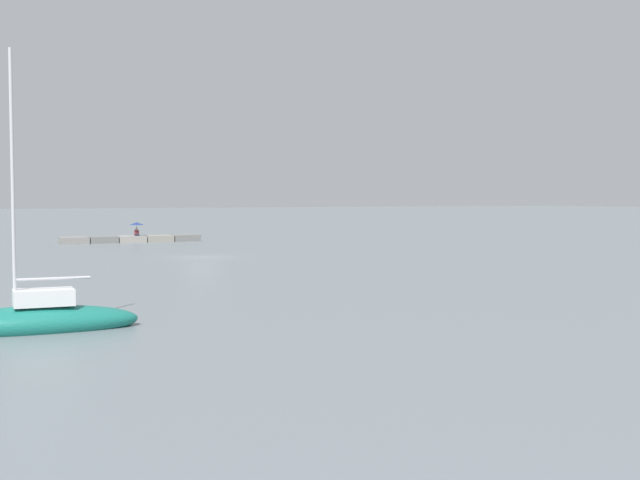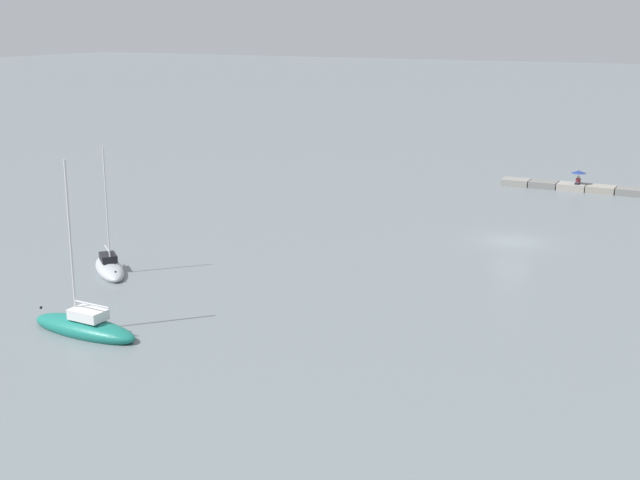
# 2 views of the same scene
# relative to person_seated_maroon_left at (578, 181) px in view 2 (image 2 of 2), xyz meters

# --- Properties ---
(ground_plane) EXTENTS (500.00, 500.00, 0.00)m
(ground_plane) POSITION_rel_person_seated_maroon_left_xyz_m (0.50, 20.77, -0.85)
(ground_plane) COLOR slate
(seawall_pier) EXTENTS (12.69, 1.87, 0.59)m
(seawall_pier) POSITION_rel_person_seated_maroon_left_xyz_m (0.50, -0.08, -0.55)
(seawall_pier) COLOR slate
(seawall_pier) RESTS_ON ground_plane
(person_seated_maroon_left) EXTENTS (0.44, 0.63, 0.73)m
(person_seated_maroon_left) POSITION_rel_person_seated_maroon_left_xyz_m (0.00, 0.00, 0.00)
(person_seated_maroon_left) COLOR #1E2333
(person_seated_maroon_left) RESTS_ON seawall_pier
(umbrella_open_navy) EXTENTS (1.32, 1.32, 1.29)m
(umbrella_open_navy) POSITION_rel_person_seated_maroon_left_xyz_m (-0.01, -0.05, 0.86)
(umbrella_open_navy) COLOR black
(umbrella_open_navy) RESTS_ON seawall_pier
(sailboat_teal_near) EXTENTS (6.55, 2.19, 9.00)m
(sailboat_teal_near) POSITION_rel_person_seated_maroon_left_xyz_m (14.81, 48.28, -0.53)
(sailboat_teal_near) COLOR #197266
(sailboat_teal_near) RESTS_ON ground_plane
(sailboat_grey_outer) EXTENTS (5.07, 4.71, 8.06)m
(sailboat_grey_outer) POSITION_rel_person_seated_maroon_left_xyz_m (20.77, 39.35, -0.58)
(sailboat_grey_outer) COLOR #ADB2B7
(sailboat_grey_outer) RESTS_ON ground_plane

